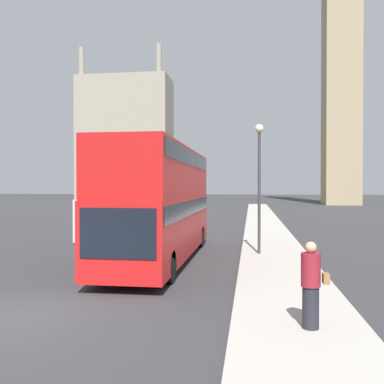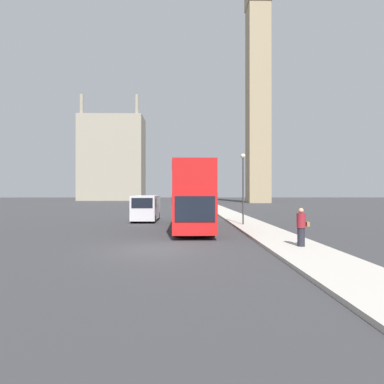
% 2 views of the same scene
% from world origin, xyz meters
% --- Properties ---
extents(ground_plane, '(300.00, 300.00, 0.00)m').
position_xyz_m(ground_plane, '(0.00, 0.00, 0.00)').
color(ground_plane, '#333335').
extents(sidewalk_strip, '(2.79, 120.00, 0.15)m').
position_xyz_m(sidewalk_strip, '(6.39, 0.00, 0.07)').
color(sidewalk_strip, '#ADA89E').
rests_on(sidewalk_strip, ground_plane).
extents(building_block_distant, '(20.84, 10.42, 34.18)m').
position_xyz_m(building_block_distant, '(-23.55, 87.30, 14.06)').
color(building_block_distant, '#9E937F').
rests_on(building_block_distant, ground_plane).
extents(red_double_decker_bus, '(2.47, 11.39, 4.44)m').
position_xyz_m(red_double_decker_bus, '(1.87, 7.77, 2.46)').
color(red_double_decker_bus, red).
rests_on(red_double_decker_bus, ground_plane).
extents(white_van, '(2.09, 5.15, 2.30)m').
position_xyz_m(white_van, '(-2.25, 13.45, 1.24)').
color(white_van, silver).
rests_on(white_van, ground_plane).
extents(pedestrian, '(0.54, 0.38, 1.72)m').
position_xyz_m(pedestrian, '(6.59, -0.33, 1.01)').
color(pedestrian, '#23232D').
rests_on(pedestrian, sidewalk_strip).
extents(street_lamp, '(0.36, 0.36, 5.40)m').
position_xyz_m(street_lamp, '(5.75, 9.08, 3.73)').
color(street_lamp, '#38383D').
rests_on(street_lamp, sidewalk_strip).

